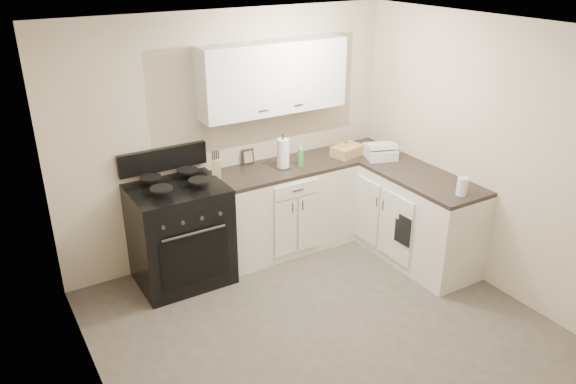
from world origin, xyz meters
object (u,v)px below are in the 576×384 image
countertop_grill (381,153)px  stove (180,237)px  wicker_basket (347,151)px  knife_block (216,169)px  paper_towel (283,154)px

countertop_grill → stove: bearing=-168.5°
stove → wicker_basket: 2.01m
knife_block → paper_towel: bearing=14.5°
knife_block → countertop_grill: knife_block is taller
stove → countertop_grill: countertop_grill is taller
stove → countertop_grill: size_ratio=3.51×
stove → knife_block: knife_block is taller
paper_towel → countertop_grill: (1.04, -0.30, -0.10)m
countertop_grill → knife_block: bearing=-173.5°
stove → countertop_grill: bearing=-7.7°
paper_towel → countertop_grill: size_ratio=1.02×
knife_block → paper_towel: size_ratio=0.64×
wicker_basket → paper_towel: bearing=176.2°
stove → knife_block: bearing=11.7°
paper_towel → countertop_grill: paper_towel is taller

